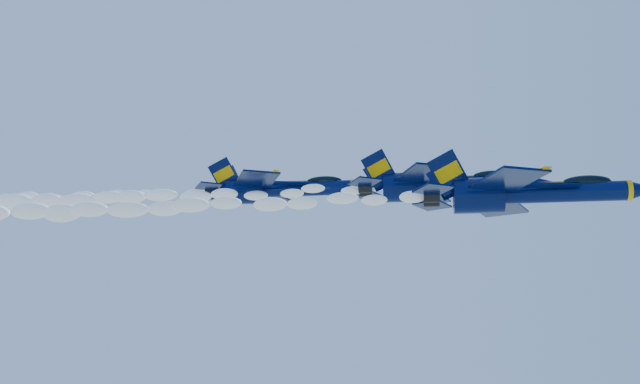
# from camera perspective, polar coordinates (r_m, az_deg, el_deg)

# --- Properties ---
(jet_lead) EXTENTS (17.93, 14.71, 6.66)m
(jet_lead) POSITION_cam_1_polar(r_m,az_deg,el_deg) (63.33, 14.41, -0.04)
(jet_lead) COLOR #030C38
(smoke_trail_jet_lead) EXTENTS (57.72, 2.29, 2.06)m
(smoke_trail_jet_lead) POSITION_cam_1_polar(r_m,az_deg,el_deg) (68.49, -17.44, -1.35)
(smoke_trail_jet_lead) COLOR white
(jet_second) EXTENTS (17.20, 14.11, 6.39)m
(jet_second) POSITION_cam_1_polar(r_m,az_deg,el_deg) (72.12, 8.70, 0.51)
(jet_second) COLOR #030C38
(smoke_trail_jet_second) EXTENTS (57.72, 2.19, 1.97)m
(smoke_trail_jet_second) POSITION_cam_1_polar(r_m,az_deg,el_deg) (79.31, -18.42, -0.66)
(smoke_trail_jet_second) COLOR white
(jet_third) EXTENTS (16.26, 13.33, 6.04)m
(jet_third) POSITION_cam_1_polar(r_m,az_deg,el_deg) (76.05, -2.84, 0.23)
(jet_third) COLOR #030C38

